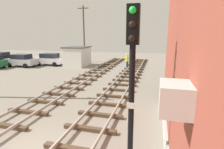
% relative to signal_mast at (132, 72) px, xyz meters
% --- Properties ---
extents(signal_mast, '(0.36, 0.40, 5.11)m').
position_rel_signal_mast_xyz_m(signal_mast, '(0.00, 0.00, 0.00)').
color(signal_mast, black).
rests_on(signal_mast, ground).
extents(control_hut, '(3.00, 3.80, 2.76)m').
position_rel_signal_mast_xyz_m(control_hut, '(-10.40, 17.94, -1.83)').
color(control_hut, silver).
rests_on(control_hut, ground).
extents(parked_car_white, '(4.20, 2.04, 1.76)m').
position_rel_signal_mast_xyz_m(parked_car_white, '(-14.54, 17.39, -2.32)').
color(parked_car_white, silver).
rests_on(parked_car_white, ground).
extents(parked_car_silver, '(4.20, 2.04, 1.76)m').
position_rel_signal_mast_xyz_m(parked_car_silver, '(-17.66, 15.35, -2.32)').
color(parked_car_silver, '#B7B7BC').
rests_on(parked_car_silver, ground).
extents(parked_car_black, '(4.20, 2.04, 1.76)m').
position_rel_signal_mast_xyz_m(parked_car_black, '(-23.34, 17.25, -2.32)').
color(parked_car_black, black).
rests_on(parked_car_black, ground).
extents(utility_pole_far, '(1.80, 0.24, 8.87)m').
position_rel_signal_mast_xyz_m(utility_pole_far, '(-10.98, 21.91, 1.41)').
color(utility_pole_far, brown).
rests_on(utility_pole_far, ground).
extents(track_worker_foreground, '(0.40, 0.40, 1.87)m').
position_rel_signal_mast_xyz_m(track_worker_foreground, '(-3.23, 18.38, -2.29)').
color(track_worker_foreground, '#262D4C').
rests_on(track_worker_foreground, ground).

